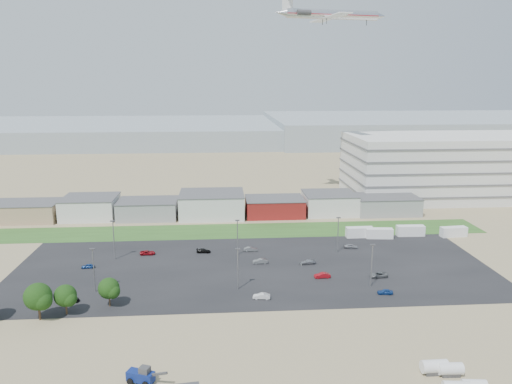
{
  "coord_description": "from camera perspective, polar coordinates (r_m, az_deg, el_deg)",
  "views": [
    {
      "loc": [
        -3.06,
        -99.13,
        46.18
      ],
      "look_at": [
        5.9,
        22.0,
        19.18
      ],
      "focal_mm": 35.0,
      "sensor_mm": 36.0,
      "label": 1
    }
  ],
  "objects": [
    {
      "name": "building_row",
      "position": [
        175.83,
        -8.66,
        -1.49
      ],
      "size": [
        170.0,
        20.0,
        8.0
      ],
      "primitive_type": null,
      "color": "silver",
      "rests_on": "ground"
    },
    {
      "name": "lightpole_front_m",
      "position": [
        113.82,
        -2.08,
        -8.78
      ],
      "size": [
        1.14,
        0.47,
        9.67
      ],
      "primitive_type": null,
      "color": "slate",
      "rests_on": "ground"
    },
    {
      "name": "parked_car_13",
      "position": [
        110.56,
        0.64,
        -11.81
      ],
      "size": [
        3.89,
        1.78,
        1.24
      ],
      "primitive_type": "imported",
      "rotation": [
        0.0,
        0.0,
        -1.7
      ],
      "color": "silver",
      "rests_on": "ground"
    },
    {
      "name": "parked_car_8",
      "position": [
        144.27,
        10.79,
        -6.1
      ],
      "size": [
        3.94,
        1.99,
        1.29
      ],
      "primitive_type": "imported",
      "rotation": [
        0.0,
        0.0,
        1.44
      ],
      "color": "#A5A5AA",
      "rests_on": "ground"
    },
    {
      "name": "parked_car_11",
      "position": [
        139.41,
        -0.62,
        -6.55
      ],
      "size": [
        3.81,
        1.44,
        1.24
      ],
      "primitive_type": "imported",
      "rotation": [
        0.0,
        0.0,
        1.6
      ],
      "color": "#595B5E",
      "rests_on": "ground"
    },
    {
      "name": "hills_backdrop",
      "position": [
        418.44,
        1.71,
        6.81
      ],
      "size": [
        700.0,
        200.0,
        9.0
      ],
      "primitive_type": null,
      "color": "gray",
      "rests_on": "ground"
    },
    {
      "name": "lightpole_front_l",
      "position": [
        118.03,
        -18.05,
        -8.49
      ],
      "size": [
        1.2,
        0.5,
        10.16
      ],
      "primitive_type": null,
      "color": "slate",
      "rests_on": "ground"
    },
    {
      "name": "parked_car_6",
      "position": [
        139.05,
        -6.01,
        -6.69
      ],
      "size": [
        4.03,
        1.94,
        1.13
      ],
      "primitive_type": "imported",
      "rotation": [
        0.0,
        0.0,
        1.48
      ],
      "color": "black",
      "rests_on": "ground"
    },
    {
      "name": "parked_car_2",
      "position": [
        116.34,
        14.54,
        -10.97
      ],
      "size": [
        3.53,
        1.77,
        1.16
      ],
      "primitive_type": "imported",
      "rotation": [
        0.0,
        0.0,
        -1.69
      ],
      "color": "navy",
      "rests_on": "ground"
    },
    {
      "name": "parking_lot",
      "position": [
        128.02,
        -0.34,
        -8.61
      ],
      "size": [
        120.0,
        50.0,
        0.01
      ],
      "primitive_type": "cube",
      "color": "black",
      "rests_on": "ground"
    },
    {
      "name": "parked_car_0",
      "position": [
        125.31,
        13.82,
        -9.18
      ],
      "size": [
        4.56,
        2.49,
        1.21
      ],
      "primitive_type": "imported",
      "rotation": [
        0.0,
        0.0,
        -1.46
      ],
      "color": "#595B5E",
      "rests_on": "ground"
    },
    {
      "name": "lightpole_back_r",
      "position": [
        139.36,
        9.35,
        -4.84
      ],
      "size": [
        1.17,
        0.49,
        9.93
      ],
      "primitive_type": null,
      "color": "slate",
      "rests_on": "ground"
    },
    {
      "name": "grass_strip",
      "position": [
        158.06,
        -2.95,
        -4.47
      ],
      "size": [
        160.0,
        16.0,
        0.02
      ],
      "primitive_type": "cube",
      "color": "#2E531F",
      "rests_on": "ground"
    },
    {
      "name": "lightpole_front_r",
      "position": [
        118.17,
        13.08,
        -8.17
      ],
      "size": [
        1.19,
        0.5,
        10.12
      ],
      "primitive_type": null,
      "color": "slate",
      "rests_on": "ground"
    },
    {
      "name": "telehandler",
      "position": [
        84.84,
        -13.06,
        -19.66
      ],
      "size": [
        7.26,
        4.72,
        2.87
      ],
      "primitive_type": null,
      "rotation": [
        0.0,
        0.0,
        -0.38
      ],
      "color": "navy",
      "rests_on": "ground"
    },
    {
      "name": "parking_garage",
      "position": [
        217.9,
        21.14,
        2.79
      ],
      "size": [
        80.0,
        40.0,
        25.0
      ],
      "primitive_type": "cube",
      "color": "silver",
      "rests_on": "ground"
    },
    {
      "name": "parked_car_9",
      "position": [
        139.94,
        -12.29,
        -6.79
      ],
      "size": [
        4.15,
        2.01,
        1.14
      ],
      "primitive_type": "imported",
      "rotation": [
        0.0,
        0.0,
        1.6
      ],
      "color": "maroon",
      "rests_on": "ground"
    },
    {
      "name": "parked_car_5",
      "position": [
        134.31,
        -18.66,
        -8.02
      ],
      "size": [
        3.25,
        1.45,
        1.08
      ],
      "primitive_type": "imported",
      "rotation": [
        0.0,
        0.0,
        -1.52
      ],
      "color": "navy",
      "rests_on": "ground"
    },
    {
      "name": "tree_mid",
      "position": [
        108.86,
        -23.64,
        -11.18
      ],
      "size": [
        5.79,
        5.79,
        8.69
      ],
      "primitive_type": null,
      "color": "black",
      "rests_on": "ground"
    },
    {
      "name": "tree_right",
      "position": [
        109.51,
        -20.95,
        -11.24
      ],
      "size": [
        4.78,
        4.78,
        7.16
      ],
      "primitive_type": null,
      "color": "black",
      "rests_on": "ground"
    },
    {
      "name": "airliner",
      "position": [
        194.66,
        8.72,
        19.42
      ],
      "size": [
        47.45,
        36.28,
        12.73
      ],
      "primitive_type": null,
      "rotation": [
        0.0,
        0.0,
        0.17
      ],
      "color": "silver"
    },
    {
      "name": "parked_car_10",
      "position": [
        116.18,
        -20.65,
        -11.39
      ],
      "size": [
        4.52,
        1.91,
        1.3
      ],
      "primitive_type": "imported",
      "rotation": [
        0.0,
        0.0,
        1.59
      ],
      "color": "black",
      "rests_on": "ground"
    },
    {
      "name": "box_trailer_c",
      "position": [
        160.0,
        17.23,
        -4.24
      ],
      "size": [
        8.46,
        2.86,
        3.15
      ],
      "primitive_type": null,
      "rotation": [
        0.0,
        0.0,
        -0.03
      ],
      "color": "silver",
      "rests_on": "ground"
    },
    {
      "name": "parked_car_1",
      "position": [
        122.42,
        7.59,
        -9.43
      ],
      "size": [
        3.94,
        1.56,
        1.27
      ],
      "primitive_type": "imported",
      "rotation": [
        0.0,
        0.0,
        -1.52
      ],
      "color": "maroon",
      "rests_on": "ground"
    },
    {
      "name": "box_trailer_a",
      "position": [
        154.69,
        11.75,
        -4.52
      ],
      "size": [
        8.24,
        2.74,
        3.07
      ],
      "primitive_type": null,
      "rotation": [
        0.0,
        0.0,
        0.02
      ],
      "color": "silver",
      "rests_on": "ground"
    },
    {
      "name": "box_trailer_d",
      "position": [
        163.51,
        21.65,
        -4.24
      ],
      "size": [
        8.16,
        3.22,
        2.99
      ],
      "primitive_type": null,
      "rotation": [
        0.0,
        0.0,
        0.09
      ],
      "color": "silver",
      "rests_on": "ground"
    },
    {
      "name": "parked_car_12",
      "position": [
        130.69,
        5.88,
        -7.96
      ],
      "size": [
        4.25,
        2.18,
        1.18
      ],
      "primitive_type": "imported",
      "rotation": [
        0.0,
        0.0,
        -1.44
      ],
      "color": "#A5A5AA",
      "rests_on": "ground"
    },
    {
      "name": "lightpole_back_l",
      "position": [
        137.17,
        -15.93,
        -5.3
      ],
      "size": [
        1.25,
        0.52,
        10.62
      ],
      "primitive_type": null,
      "color": "slate",
      "rests_on": "ground"
    },
    {
      "name": "storage_tank_ne",
      "position": [
        90.3,
        21.31,
        -18.3
      ],
      "size": [
        3.99,
        2.09,
        2.36
      ],
      "primitive_type": null,
      "rotation": [
        0.0,
        0.0,
        -0.03
      ],
      "color": "silver",
      "rests_on": "ground"
    },
    {
      "name": "lightpole_back_m",
      "position": [
        135.41,
        -2.13,
        -5.22
      ],
      "size": [
        1.16,
        0.48,
        9.83
      ],
      "primitive_type": null,
      "color": "slate",
      "rests_on": "ground"
    },
    {
      "name": "ground",
      "position": [
        109.4,
        -2.29,
        -12.45
      ],
      "size": [
        700.0,
        700.0,
        0.0
      ],
      "primitive_type": "plane",
      "color": "#887857",
      "rests_on": "ground"
    },
    {
      "name": "box_trailer_b",
      "position": [
        155.03,
        13.91,
        -4.6
      ],
      "size": [
        8.18,
        3.31,
        2.99
      ],
      "primitive_type": null,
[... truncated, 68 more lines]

